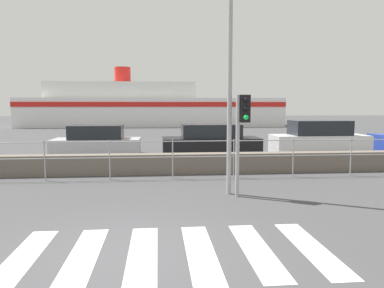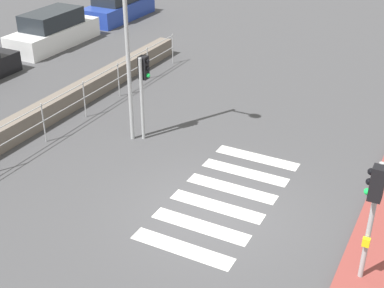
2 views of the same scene
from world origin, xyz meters
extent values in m
plane|color=#424244|center=(0.00, 0.00, 0.00)|extent=(160.00, 160.00, 0.00)
cube|color=silver|center=(-1.53, 0.00, 0.00)|extent=(0.45, 2.40, 0.01)
cube|color=silver|center=(-0.63, 0.00, 0.00)|extent=(0.45, 2.40, 0.01)
cube|color=silver|center=(0.27, 0.00, 0.00)|extent=(0.45, 2.40, 0.01)
cube|color=silver|center=(1.17, 0.00, 0.00)|extent=(0.45, 2.40, 0.01)
cube|color=silver|center=(2.07, 0.00, 0.00)|extent=(0.45, 2.40, 0.01)
cube|color=silver|center=(2.97, 0.00, 0.00)|extent=(0.45, 2.40, 0.01)
cylinder|color=#9EA0A3|center=(0.00, 5.99, 1.18)|extent=(17.55, 0.03, 0.03)
cylinder|color=#9EA0A3|center=(0.00, 5.99, 0.68)|extent=(17.55, 0.03, 0.03)
cylinder|color=#9EA0A3|center=(0.97, 5.99, 0.62)|extent=(0.04, 0.04, 1.24)
cylinder|color=#9EA0A3|center=(2.92, 5.99, 0.62)|extent=(0.04, 0.04, 1.24)
cylinder|color=#9EA0A3|center=(4.87, 5.99, 0.62)|extent=(0.04, 0.04, 1.24)
cylinder|color=#9EA0A3|center=(6.82, 5.99, 0.62)|extent=(0.04, 0.04, 1.24)
cylinder|color=#9EA0A3|center=(8.77, 5.99, 0.62)|extent=(0.04, 0.04, 1.24)
cylinder|color=#9EA0A3|center=(-0.76, -3.66, 1.38)|extent=(0.10, 0.10, 2.75)
cube|color=black|center=(-0.93, -3.66, 2.41)|extent=(0.24, 0.24, 0.68)
sphere|color=black|center=(-0.93, -3.52, 2.62)|extent=(0.13, 0.13, 0.13)
sphere|color=black|center=(-0.93, -3.52, 2.41)|extent=(0.13, 0.13, 0.13)
sphere|color=#19D84C|center=(-0.93, -3.52, 2.20)|extent=(0.13, 0.13, 0.13)
cube|color=yellow|center=(-0.87, -3.66, 1.05)|extent=(0.10, 0.14, 0.18)
cylinder|color=#9EA0A3|center=(2.50, 3.50, 1.28)|extent=(0.10, 0.10, 2.56)
cube|color=black|center=(2.67, 3.50, 2.22)|extent=(0.24, 0.24, 0.68)
sphere|color=black|center=(2.67, 3.36, 2.43)|extent=(0.13, 0.13, 0.13)
sphere|color=black|center=(2.67, 3.36, 2.22)|extent=(0.13, 0.13, 0.13)
sphere|color=#19D84C|center=(2.67, 3.36, 2.00)|extent=(0.13, 0.13, 0.13)
cylinder|color=#9EA0A3|center=(2.34, 3.79, 2.82)|extent=(0.12, 0.12, 5.64)
cube|color=silver|center=(8.37, 11.90, 0.43)|extent=(4.58, 1.71, 0.87)
cube|color=#1E2328|center=(8.37, 11.90, 1.22)|extent=(2.75, 1.51, 0.71)
cube|color=#233D9E|center=(13.52, 11.90, 0.44)|extent=(4.46, 1.72, 0.87)
camera|label=1|loc=(0.52, -5.64, 2.29)|focal=35.00mm
camera|label=2|loc=(-9.59, -4.43, 7.54)|focal=50.00mm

